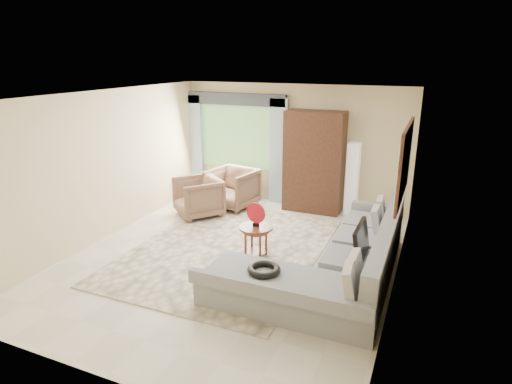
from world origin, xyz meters
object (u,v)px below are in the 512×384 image
at_px(coffee_table, 256,241).
at_px(armchair_right, 232,188).
at_px(sectional_sofa, 340,266).
at_px(potted_plant, 181,187).
at_px(floor_lamp, 352,179).
at_px(armoire, 314,162).
at_px(armchair_left, 198,197).
at_px(tv_screen, 361,242).

xyz_separation_m(coffee_table, armchair_right, (-1.44, 2.07, 0.14)).
distance_m(sectional_sofa, potted_plant, 4.87).
height_order(coffee_table, floor_lamp, floor_lamp).
height_order(sectional_sofa, armoire, armoire).
bearing_deg(armchair_left, potted_plant, 178.90).
height_order(coffee_table, armchair_right, armchair_right).
height_order(armchair_right, floor_lamp, floor_lamp).
distance_m(sectional_sofa, floor_lamp, 3.03).
bearing_deg(tv_screen, armoire, 117.27).
distance_m(tv_screen, floor_lamp, 3.05).
bearing_deg(tv_screen, sectional_sofa, 177.17).
bearing_deg(armchair_left, tv_screen, 15.11).
bearing_deg(armchair_right, potted_plant, -171.23).
distance_m(sectional_sofa, coffee_table, 1.48).
bearing_deg(armchair_left, armchair_right, 101.63).
bearing_deg(floor_lamp, tv_screen, -76.74).
distance_m(tv_screen, armchair_right, 3.97).
xyz_separation_m(tv_screen, potted_plant, (-4.48, 2.46, -0.44)).
bearing_deg(armchair_right, coffee_table, -44.21).
bearing_deg(armchair_left, floor_lamp, 64.83).
relative_size(armoire, floor_lamp, 1.40).
distance_m(sectional_sofa, tv_screen, 0.51).
xyz_separation_m(coffee_table, armchair_left, (-1.84, 1.32, 0.11)).
height_order(potted_plant, armoire, armoire).
height_order(tv_screen, potted_plant, tv_screen).
distance_m(sectional_sofa, armchair_right, 3.75).
distance_m(tv_screen, armoire, 3.29).
distance_m(tv_screen, potted_plant, 5.13).
bearing_deg(sectional_sofa, armoire, 113.06).
relative_size(armchair_left, armchair_right, 0.94).
distance_m(potted_plant, armoire, 3.11).
xyz_separation_m(armchair_left, armoire, (2.06, 1.26, 0.65)).
xyz_separation_m(armchair_left, floor_lamp, (2.86, 1.32, 0.35)).
bearing_deg(armchair_right, tv_screen, -26.28).
xyz_separation_m(coffee_table, armoire, (0.21, 2.58, 0.76)).
bearing_deg(tv_screen, floor_lamp, 103.26).
bearing_deg(tv_screen, coffee_table, 169.10).
bearing_deg(armchair_right, sectional_sofa, -28.60).
bearing_deg(sectional_sofa, tv_screen, -2.83).
bearing_deg(potted_plant, sectional_sofa, -30.11).
xyz_separation_m(sectional_sofa, floor_lamp, (-0.43, 2.96, 0.47)).
height_order(sectional_sofa, armchair_left, sectional_sofa).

